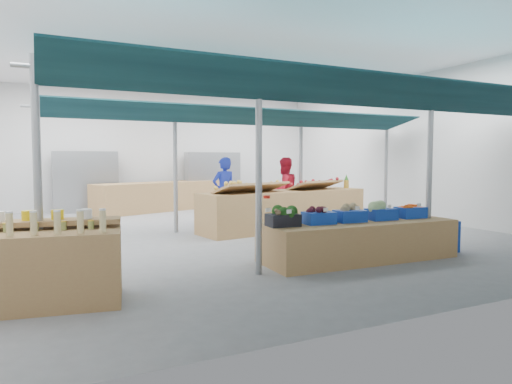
% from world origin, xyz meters
% --- Properties ---
extents(floor, '(13.00, 13.00, 0.00)m').
position_xyz_m(floor, '(0.00, 0.00, 0.00)').
color(floor, slate).
rests_on(floor, ground).
extents(hall, '(13.00, 13.00, 13.00)m').
position_xyz_m(hall, '(0.00, 1.44, 2.65)').
color(hall, silver).
rests_on(hall, ground).
extents(pole_grid, '(10.00, 4.60, 3.00)m').
position_xyz_m(pole_grid, '(0.75, -1.75, 1.81)').
color(pole_grid, gray).
rests_on(pole_grid, floor).
extents(awnings, '(9.50, 7.08, 0.30)m').
position_xyz_m(awnings, '(0.75, -1.75, 2.78)').
color(awnings, '#0A242D').
rests_on(awnings, pole_grid).
extents(back_shelving_left, '(2.00, 0.50, 2.00)m').
position_xyz_m(back_shelving_left, '(-2.50, 6.00, 1.00)').
color(back_shelving_left, '#B23F33').
rests_on(back_shelving_left, floor).
extents(back_shelving_right, '(2.00, 0.50, 2.00)m').
position_xyz_m(back_shelving_right, '(2.00, 6.00, 1.00)').
color(back_shelving_right, '#B23F33').
rests_on(back_shelving_right, floor).
extents(bottle_shelf, '(2.13, 1.49, 1.17)m').
position_xyz_m(bottle_shelf, '(-4.08, -4.17, 0.48)').
color(bottle_shelf, '#9A6E43').
rests_on(bottle_shelf, floor).
extents(veg_counter, '(3.49, 1.26, 0.67)m').
position_xyz_m(veg_counter, '(1.02, -3.84, 0.34)').
color(veg_counter, '#9A6E43').
rests_on(veg_counter, floor).
extents(fruit_counter, '(4.63, 1.74, 0.97)m').
position_xyz_m(fruit_counter, '(1.59, -0.23, 0.48)').
color(fruit_counter, '#9A6E43').
rests_on(fruit_counter, floor).
extents(far_counter, '(5.48, 2.94, 0.98)m').
position_xyz_m(far_counter, '(0.18, 5.47, 0.49)').
color(far_counter, '#9A6E43').
rests_on(far_counter, floor).
extents(crate_stack, '(0.56, 0.45, 0.59)m').
position_xyz_m(crate_stack, '(2.93, -3.98, 0.29)').
color(crate_stack, '#0E349E').
rests_on(crate_stack, floor).
extents(vendor_left, '(0.72, 0.53, 1.81)m').
position_xyz_m(vendor_left, '(0.39, 0.87, 0.90)').
color(vendor_left, '#192AA8').
rests_on(vendor_left, floor).
extents(vendor_right, '(0.97, 0.81, 1.81)m').
position_xyz_m(vendor_right, '(2.19, 0.87, 0.90)').
color(vendor_right, red).
rests_on(vendor_right, floor).
extents(crate_broccoli, '(0.52, 0.42, 0.35)m').
position_xyz_m(crate_broccoli, '(-0.46, -3.79, 0.83)').
color(crate_broccoli, black).
rests_on(crate_broccoli, veg_counter).
extents(crate_beets, '(0.52, 0.42, 0.29)m').
position_xyz_m(crate_beets, '(0.21, -3.81, 0.81)').
color(crate_beets, '#0E349E').
rests_on(crate_beets, veg_counter).
extents(crate_celeriac, '(0.52, 0.42, 0.31)m').
position_xyz_m(crate_celeriac, '(0.83, -3.83, 0.82)').
color(crate_celeriac, '#0E349E').
rests_on(crate_celeriac, veg_counter).
extents(crate_cabbage, '(0.52, 0.42, 0.35)m').
position_xyz_m(crate_cabbage, '(1.50, -3.86, 0.83)').
color(crate_cabbage, '#0E349E').
rests_on(crate_cabbage, veg_counter).
extents(crate_carrots, '(0.52, 0.42, 0.29)m').
position_xyz_m(crate_carrots, '(2.18, -3.88, 0.78)').
color(crate_carrots, '#0E349E').
rests_on(crate_carrots, veg_counter).
extents(sparrow, '(0.12, 0.09, 0.11)m').
position_xyz_m(sparrow, '(-0.62, -3.91, 0.92)').
color(sparrow, brown).
rests_on(sparrow, crate_broccoli).
extents(pole_ribbon, '(0.12, 0.12, 0.28)m').
position_xyz_m(pole_ribbon, '(-0.44, -3.18, 1.08)').
color(pole_ribbon, red).
rests_on(pole_ribbon, pole_grid).
extents(apple_heap_yellow, '(2.02, 1.23, 0.27)m').
position_xyz_m(apple_heap_yellow, '(0.55, -0.49, 1.13)').
color(apple_heap_yellow, '#997247').
rests_on(apple_heap_yellow, fruit_counter).
extents(apple_heap_red, '(1.64, 1.11, 0.27)m').
position_xyz_m(apple_heap_red, '(2.52, -0.20, 1.13)').
color(apple_heap_red, '#997247').
rests_on(apple_heap_red, fruit_counter).
extents(pineapple, '(0.14, 0.14, 0.39)m').
position_xyz_m(pineapple, '(3.63, -0.03, 1.15)').
color(pineapple, '#8C6019').
rests_on(pineapple, fruit_counter).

